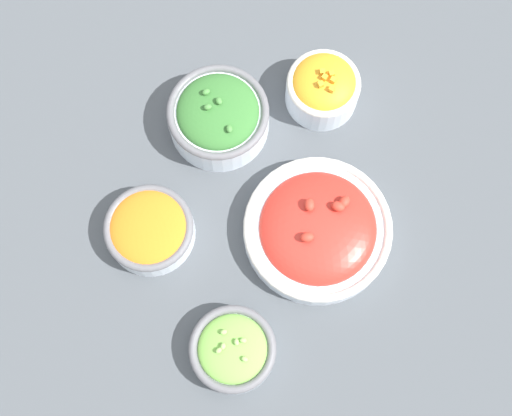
# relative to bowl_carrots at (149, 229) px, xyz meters

# --- Properties ---
(ground_plane) EXTENTS (3.00, 3.00, 0.00)m
(ground_plane) POSITION_rel_bowl_carrots_xyz_m (0.10, -0.12, -0.03)
(ground_plane) COLOR #4C5156
(bowl_carrots) EXTENTS (0.13, 0.13, 0.05)m
(bowl_carrots) POSITION_rel_bowl_carrots_xyz_m (0.00, 0.00, 0.00)
(bowl_carrots) COLOR silver
(bowl_carrots) RESTS_ON ground_plane
(bowl_cherry_tomatoes) EXTENTS (0.21, 0.21, 0.07)m
(bowl_cherry_tomatoes) POSITION_rel_bowl_carrots_xyz_m (0.12, -0.21, -0.00)
(bowl_cherry_tomatoes) COLOR silver
(bowl_cherry_tomatoes) RESTS_ON ground_plane
(bowl_broccoli) EXTENTS (0.15, 0.15, 0.08)m
(bowl_broccoli) POSITION_rel_bowl_carrots_xyz_m (0.20, -0.00, 0.01)
(bowl_broccoli) COLOR silver
(bowl_broccoli) RESTS_ON ground_plane
(bowl_squash) EXTENTS (0.11, 0.11, 0.08)m
(bowl_squash) POSITION_rel_bowl_carrots_xyz_m (0.31, -0.12, 0.01)
(bowl_squash) COLOR silver
(bowl_squash) RESTS_ON ground_plane
(bowl_lettuce) EXTENTS (0.12, 0.12, 0.05)m
(bowl_lettuce) POSITION_rel_bowl_carrots_xyz_m (-0.09, -0.19, -0.00)
(bowl_lettuce) COLOR #B2C1CC
(bowl_lettuce) RESTS_ON ground_plane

